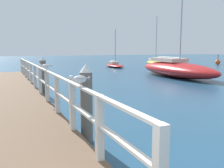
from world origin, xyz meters
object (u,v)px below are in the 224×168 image
dock_piling_near (86,103)px  seagull_foreground (79,79)px  dock_piling_far (43,76)px  seagull_background (45,66)px  boat_5 (155,62)px  boat_2 (176,69)px  boat_3 (114,65)px  channel_buoy (218,62)px

dock_piling_near → seagull_foreground: (-0.39, -0.76, 0.66)m
dock_piling_far → seagull_background: dock_piling_far is taller
dock_piling_far → seagull_foreground: 7.19m
dock_piling_near → boat_5: size_ratio=0.28×
dock_piling_near → seagull_background: bearing=96.9°
seagull_background → boat_2: boat_2 is taller
dock_piling_near → boat_5: 28.49m
seagull_background → boat_3: boat_3 is taller
seagull_background → channel_buoy: (26.32, 16.58, -1.23)m
seagull_background → boat_2: size_ratio=0.05×
boat_5 → boat_3: bearing=28.6°
boat_3 → seagull_background: bearing=61.2°
channel_buoy → boat_5: bearing=161.9°
dock_piling_far → boat_5: 23.74m
seagull_background → boat_3: bearing=-28.9°
dock_piling_near → dock_piling_far: (0.00, 6.38, 0.00)m
boat_5 → boat_2: bearing=78.0°
boat_3 → channel_buoy: boat_3 is taller
seagull_foreground → boat_3: (10.90, 21.84, -1.32)m
boat_5 → dock_piling_near: bearing=68.5°
boat_3 → boat_2: bearing=93.4°
seagull_background → boat_2: (11.06, 6.81, -0.97)m
boat_2 → channel_buoy: size_ratio=7.00×
dock_piling_near → boat_2: (10.67, 10.03, -0.30)m
boat_5 → seagull_foreground: bearing=68.8°
boat_2 → channel_buoy: bearing=-143.5°
dock_piling_near → boat_2: 14.65m
seagull_foreground → boat_2: size_ratio=0.05×
dock_piling_near → seagull_background: 3.31m
dock_piling_near → seagull_foreground: bearing=-116.9°
boat_3 → boat_5: (6.81, 1.53, 0.11)m
boat_5 → channel_buoy: bearing=177.8°
boat_3 → seagull_foreground: bearing=66.1°
seagull_foreground → seagull_background: bearing=-8.4°
dock_piling_far → seagull_background: bearing=-97.0°
dock_piling_far → seagull_foreground: dock_piling_far is taller
dock_piling_near → dock_piling_far: bearing=90.0°
seagull_background → boat_3: size_ratio=0.11×
dock_piling_near → seagull_foreground: 1.08m
dock_piling_far → boat_3: boat_3 is taller
dock_piling_near → channel_buoy: size_ratio=1.31×
boat_2 → channel_buoy: (15.26, 9.76, -0.26)m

